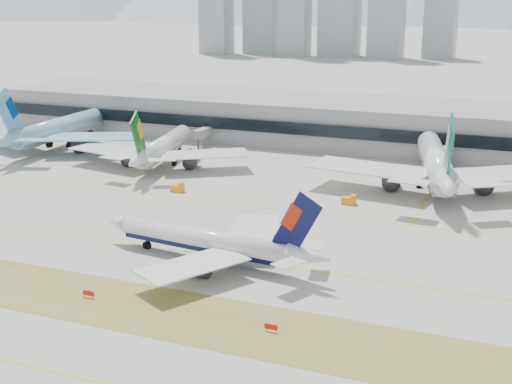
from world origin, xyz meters
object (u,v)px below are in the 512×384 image
at_px(widebody_cathay, 437,165).
at_px(widebody_korean, 56,130).
at_px(widebody_eva, 162,148).
at_px(terminal, 361,123).
at_px(taxiing_airliner, 212,242).

bearing_deg(widebody_cathay, widebody_korean, 74.58).
bearing_deg(widebody_eva, terminal, -52.85).
relative_size(taxiing_airliner, widebody_korean, 0.76).
bearing_deg(taxiing_airliner, widebody_cathay, -107.75).
height_order(widebody_korean, widebody_cathay, widebody_cathay).
bearing_deg(taxiing_airliner, widebody_eva, -47.26).
height_order(widebody_eva, terminal, widebody_eva).
distance_m(widebody_cathay, terminal, 61.01).
distance_m(taxiing_airliner, terminal, 123.11).
relative_size(taxiing_airliner, widebody_cathay, 0.75).
distance_m(widebody_eva, terminal, 73.57).
height_order(taxiing_airliner, widebody_korean, widebody_korean).
bearing_deg(widebody_cathay, taxiing_airliner, 142.23).
xyz_separation_m(widebody_cathay, terminal, (-33.66, 50.89, 0.75)).
xyz_separation_m(widebody_korean, widebody_eva, (45.79, -8.50, -0.96)).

